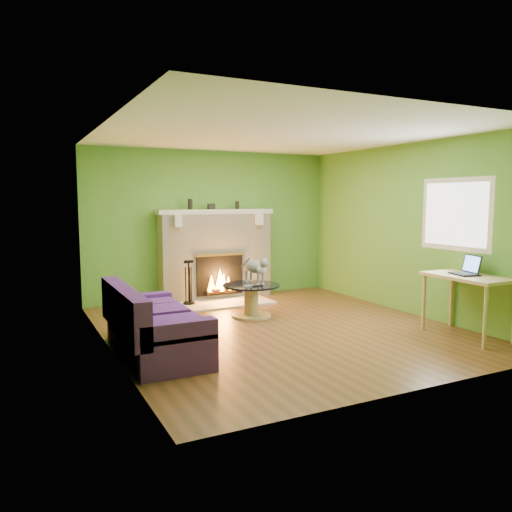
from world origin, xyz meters
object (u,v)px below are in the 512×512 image
at_px(sofa, 151,328).
at_px(coffee_table, 251,298).
at_px(cat, 255,270).
at_px(desk, 468,283).

height_order(sofa, coffee_table, sofa).
distance_m(sofa, cat, 2.29).
bearing_deg(desk, cat, 130.04).
relative_size(sofa, coffee_table, 2.05).
xyz_separation_m(sofa, desk, (3.81, -1.06, 0.39)).
xyz_separation_m(desk, cat, (-1.91, 2.27, -0.00)).
xyz_separation_m(coffee_table, cat, (0.08, 0.05, 0.42)).
bearing_deg(coffee_table, desk, -48.16).
height_order(desk, cat, cat).
distance_m(desk, cat, 2.97).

